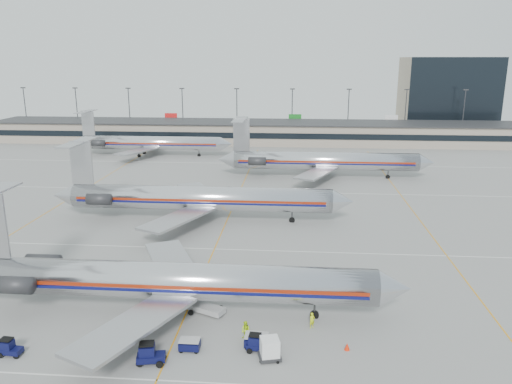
# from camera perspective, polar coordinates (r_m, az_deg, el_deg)

# --- Properties ---
(ground) EXTENTS (260.00, 260.00, 0.00)m
(ground) POSITION_cam_1_polar(r_m,az_deg,el_deg) (57.55, -6.40, -10.12)
(ground) COLOR gray
(ground) RESTS_ON ground
(apron_markings) EXTENTS (160.00, 0.15, 0.02)m
(apron_markings) POSITION_cam_1_polar(r_m,az_deg,el_deg) (66.59, -4.77, -6.50)
(apron_markings) COLOR silver
(apron_markings) RESTS_ON ground
(terminal) EXTENTS (162.00, 17.00, 6.25)m
(terminal) POSITION_cam_1_polar(r_m,az_deg,el_deg) (150.95, 0.61, 6.88)
(terminal) COLOR gray
(terminal) RESTS_ON ground
(light_mast_row) EXTENTS (163.60, 0.40, 15.28)m
(light_mast_row) POSITION_cam_1_polar(r_m,az_deg,el_deg) (164.21, 0.96, 9.44)
(light_mast_row) COLOR #38383D
(light_mast_row) RESTS_ON ground
(distant_building) EXTENTS (30.00, 20.00, 25.00)m
(distant_building) POSITION_cam_1_polar(r_m,az_deg,el_deg) (186.76, 20.99, 10.34)
(distant_building) COLOR tan
(distant_building) RESTS_ON ground
(jet_foreground) EXTENTS (45.65, 26.88, 11.95)m
(jet_foreground) POSITION_cam_1_polar(r_m,az_deg,el_deg) (50.13, -10.39, -9.86)
(jet_foreground) COLOR silver
(jet_foreground) RESTS_ON ground
(jet_second_row) EXTENTS (47.02, 27.69, 12.31)m
(jet_second_row) POSITION_cam_1_polar(r_m,az_deg,el_deg) (77.59, -7.01, -0.66)
(jet_second_row) COLOR silver
(jet_second_row) RESTS_ON ground
(jet_third_row) EXTENTS (45.41, 27.93, 12.42)m
(jet_third_row) POSITION_cam_1_polar(r_m,az_deg,el_deg) (106.17, 7.39, 3.57)
(jet_third_row) COLOR silver
(jet_third_row) RESTS_ON ground
(jet_back_row) EXTENTS (42.43, 26.10, 11.60)m
(jet_back_row) POSITION_cam_1_polar(r_m,az_deg,el_deg) (132.67, -12.21, 5.52)
(jet_back_row) COLOR silver
(jet_back_row) RESTS_ON ground
(tug_left) EXTENTS (1.99, 1.11, 1.56)m
(tug_left) POSITION_cam_1_polar(r_m,az_deg,el_deg) (48.77, -26.41, -15.67)
(tug_left) COLOR #090B34
(tug_left) RESTS_ON ground
(tug_center) EXTENTS (2.48, 1.56, 1.87)m
(tug_center) POSITION_cam_1_polar(r_m,az_deg,el_deg) (43.90, -12.10, -17.69)
(tug_center) COLOR #090B34
(tug_center) RESTS_ON ground
(tug_right) EXTENTS (2.04, 1.14, 1.60)m
(tug_right) POSITION_cam_1_polar(r_m,az_deg,el_deg) (44.61, 0.09, -16.93)
(tug_right) COLOR #090B34
(tug_right) RESTS_ON ground
(cart_inner) EXTENTS (2.10, 1.48, 1.16)m
(cart_inner) POSITION_cam_1_polar(r_m,az_deg,el_deg) (45.20, 0.06, -16.63)
(cart_inner) COLOR #090B34
(cart_inner) RESTS_ON ground
(cart_outer) EXTENTS (1.77, 1.22, 1.00)m
(cart_outer) POSITION_cam_1_polar(r_m,az_deg,el_deg) (45.21, -7.59, -16.90)
(cart_outer) COLOR #090B34
(cart_outer) RESTS_ON ground
(uld_container) EXTENTS (2.11, 1.89, 1.91)m
(uld_container) POSITION_cam_1_polar(r_m,az_deg,el_deg) (43.50, 1.58, -17.48)
(uld_container) COLOR #2D2D30
(uld_container) RESTS_ON ground
(belt_loader) EXTENTS (4.68, 2.86, 2.41)m
(belt_loader) POSITION_cam_1_polar(r_m,az_deg,el_deg) (50.70, -5.65, -12.93)
(belt_loader) COLOR #9E9E9E
(belt_loader) RESTS_ON ground
(ramp_worker_near) EXTENTS (0.66, 0.61, 1.51)m
(ramp_worker_near) POSITION_cam_1_polar(r_m,az_deg,el_deg) (48.23, 6.43, -14.36)
(ramp_worker_near) COLOR #CCE015
(ramp_worker_near) RESTS_ON ground
(ramp_worker_far) EXTENTS (1.07, 1.02, 1.74)m
(ramp_worker_far) POSITION_cam_1_polar(r_m,az_deg,el_deg) (46.15, -1.18, -15.55)
(ramp_worker_far) COLOR #BDEC16
(ramp_worker_far) RESTS_ON ground
(cone_right) EXTENTS (0.62, 0.62, 0.65)m
(cone_right) POSITION_cam_1_polar(r_m,az_deg,el_deg) (45.66, 10.37, -16.97)
(cone_right) COLOR red
(cone_right) RESTS_ON ground
(cone_left) EXTENTS (0.49, 0.49, 0.60)m
(cone_left) POSITION_cam_1_polar(r_m,az_deg,el_deg) (48.34, -18.34, -15.65)
(cone_left) COLOR red
(cone_left) RESTS_ON ground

